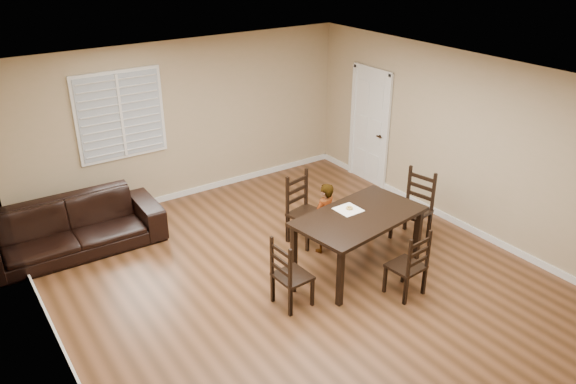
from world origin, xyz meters
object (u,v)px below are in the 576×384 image
at_px(chair_near, 300,210).
at_px(chair_right, 417,207).
at_px(chair_left, 285,278).
at_px(child, 324,218).
at_px(donut, 349,208).
at_px(sofa, 71,228).
at_px(chair_far, 413,269).
at_px(dining_table, 359,220).

bearing_deg(chair_near, chair_right, -44.35).
height_order(chair_left, child, child).
bearing_deg(child, donut, 87.09).
bearing_deg(chair_right, sofa, -130.92).
relative_size(chair_right, donut, 11.17).
bearing_deg(sofa, child, -32.63).
bearing_deg(donut, chair_far, -83.22).
distance_m(child, sofa, 3.65).
bearing_deg(dining_table, chair_right, 0.35).
xyz_separation_m(chair_right, sofa, (-4.44, 2.47, -0.12)).
bearing_deg(chair_right, donut, -101.77).
bearing_deg(child, dining_table, 84.23).
xyz_separation_m(chair_near, sofa, (-2.94, 1.57, -0.11)).
bearing_deg(dining_table, donut, 83.66).
distance_m(chair_near, chair_left, 1.72).
height_order(dining_table, chair_near, chair_near).
bearing_deg(dining_table, chair_left, 179.55).
distance_m(chair_far, donut, 1.20).
bearing_deg(dining_table, sofa, 131.10).
bearing_deg(sofa, chair_far, -46.49).
distance_m(chair_near, chair_far, 2.04).
xyz_separation_m(chair_far, sofa, (-3.24, 3.58, -0.05)).
relative_size(dining_table, sofa, 0.74).
xyz_separation_m(chair_near, child, (0.08, -0.48, 0.05)).
xyz_separation_m(chair_near, chair_right, (1.50, -0.91, 0.00)).
height_order(chair_left, donut, chair_left).
xyz_separation_m(chair_left, donut, (1.31, 0.38, 0.42)).
relative_size(donut, sofa, 0.04).
xyz_separation_m(chair_left, sofa, (-1.80, 2.85, -0.05)).
relative_size(chair_near, donut, 11.08).
relative_size(chair_left, chair_right, 0.88).
height_order(chair_near, chair_far, chair_near).
distance_m(chair_right, donut, 1.38).
xyz_separation_m(chair_near, chair_left, (-1.14, -1.29, -0.06)).
distance_m(chair_left, donut, 1.43).
height_order(chair_far, donut, chair_far).
height_order(dining_table, donut, donut).
relative_size(chair_far, donut, 9.72).
relative_size(chair_far, chair_left, 0.99).
relative_size(chair_near, chair_right, 0.99).
relative_size(chair_left, donut, 9.79).
xyz_separation_m(chair_right, child, (-1.42, 0.43, 0.04)).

